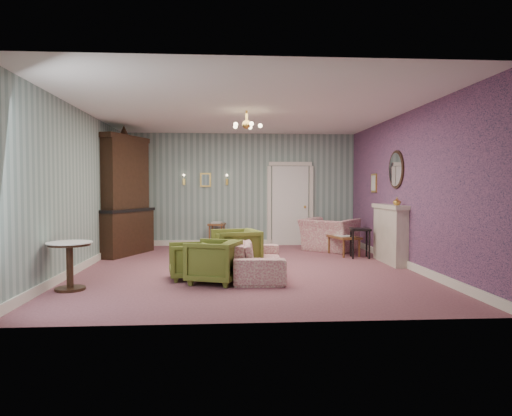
{
  "coord_description": "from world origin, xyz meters",
  "views": [
    {
      "loc": [
        -0.39,
        -8.5,
        1.48
      ],
      "look_at": [
        0.2,
        0.4,
        1.1
      ],
      "focal_mm": 32.39,
      "sensor_mm": 36.0,
      "label": 1
    }
  ],
  "objects": [
    {
      "name": "side_table_black",
      "position": [
        2.46,
        1.07,
        0.32
      ],
      "size": [
        0.48,
        0.48,
        0.63
      ],
      "primitive_type": null,
      "rotation": [
        0.0,
        0.0,
        -0.14
      ],
      "color": "black",
      "rests_on": "floor"
    },
    {
      "name": "chandelier",
      "position": [
        0.0,
        0.0,
        2.63
      ],
      "size": [
        0.56,
        0.56,
        0.36
      ],
      "primitive_type": null,
      "color": "gold",
      "rests_on": "ceiling"
    },
    {
      "name": "gilt_mirror_back",
      "position": [
        -0.9,
        3.46,
        1.7
      ],
      "size": [
        0.28,
        0.06,
        0.36
      ],
      "primitive_type": null,
      "color": "gold",
      "rests_on": "wall_back"
    },
    {
      "name": "coffee_table",
      "position": [
        2.23,
        1.54,
        0.22
      ],
      "size": [
        0.65,
        0.93,
        0.43
      ],
      "primitive_type": null,
      "rotation": [
        0.0,
        0.0,
        0.23
      ],
      "color": "brown",
      "rests_on": "floor"
    },
    {
      "name": "olive_chair_a",
      "position": [
        -0.58,
        -1.33,
        0.37
      ],
      "size": [
        0.88,
        0.91,
        0.75
      ],
      "primitive_type": "imported",
      "rotation": [
        0.0,
        0.0,
        -1.91
      ],
      "color": "#5E6623",
      "rests_on": "floor"
    },
    {
      "name": "wingback_chair",
      "position": [
        2.07,
        2.27,
        0.51
      ],
      "size": [
        1.39,
        1.34,
        1.03
      ],
      "primitive_type": "imported",
      "rotation": [
        0.0,
        0.0,
        2.44
      ],
      "color": "#9E4057",
      "rests_on": "floor"
    },
    {
      "name": "oval_mirror",
      "position": [
        2.96,
        0.4,
        1.85
      ],
      "size": [
        0.04,
        0.76,
        0.84
      ],
      "primitive_type": null,
      "color": "white",
      "rests_on": "wall_right"
    },
    {
      "name": "wall_front",
      "position": [
        0.0,
        -3.5,
        1.45
      ],
      "size": [
        6.0,
        0.0,
        6.0
      ],
      "primitive_type": "plane",
      "rotation": [
        -1.57,
        0.0,
        0.0
      ],
      "color": "slate",
      "rests_on": "ground"
    },
    {
      "name": "sofa_chintz",
      "position": [
        0.17,
        -0.71,
        0.4
      ],
      "size": [
        0.7,
        2.07,
        0.8
      ],
      "primitive_type": "imported",
      "rotation": [
        0.0,
        0.0,
        1.52
      ],
      "color": "#9E4057",
      "rests_on": "floor"
    },
    {
      "name": "fireplace",
      "position": [
        2.86,
        0.4,
        0.58
      ],
      "size": [
        0.3,
        1.4,
        1.16
      ],
      "primitive_type": null,
      "color": "beige",
      "rests_on": "floor"
    },
    {
      "name": "sconce_left",
      "position": [
        -1.45,
        3.44,
        1.7
      ],
      "size": [
        0.16,
        0.12,
        0.3
      ],
      "primitive_type": null,
      "color": "gold",
      "rests_on": "wall_back"
    },
    {
      "name": "wall_back",
      "position": [
        0.0,
        3.5,
        1.45
      ],
      "size": [
        6.0,
        0.0,
        6.0
      ],
      "primitive_type": "plane",
      "rotation": [
        1.57,
        0.0,
        0.0
      ],
      "color": "slate",
      "rests_on": "ground"
    },
    {
      "name": "wall_right_floral",
      "position": [
        2.98,
        0.0,
        1.45
      ],
      "size": [
        0.0,
        7.0,
        7.0
      ],
      "primitive_type": "plane",
      "rotation": [
        1.57,
        0.0,
        -1.57
      ],
      "color": "#B35984",
      "rests_on": "ground"
    },
    {
      "name": "pedestal_table",
      "position": [
        -2.65,
        -1.68,
        0.35
      ],
      "size": [
        0.84,
        0.84,
        0.71
      ],
      "primitive_type": null,
      "rotation": [
        0.0,
        0.0,
        -0.36
      ],
      "color": "black",
      "rests_on": "floor"
    },
    {
      "name": "burgundy_cushion",
      "position": [
        2.02,
        2.12,
        0.48
      ],
      "size": [
        0.41,
        0.28,
        0.39
      ],
      "primitive_type": "cube",
      "rotation": [
        0.17,
        0.0,
        -0.35
      ],
      "color": "maroon",
      "rests_on": "wingback_chair"
    },
    {
      "name": "dresser",
      "position": [
        -2.65,
        1.95,
        1.41
      ],
      "size": [
        1.17,
        1.78,
        2.81
      ],
      "primitive_type": null,
      "rotation": [
        0.0,
        0.0,
        -0.38
      ],
      "color": "black",
      "rests_on": "floor"
    },
    {
      "name": "framed_print",
      "position": [
        2.97,
        1.75,
        1.6
      ],
      "size": [
        0.04,
        0.34,
        0.42
      ],
      "primitive_type": null,
      "color": "gold",
      "rests_on": "wall_right"
    },
    {
      "name": "olive_chair_c",
      "position": [
        -0.2,
        -0.1,
        0.41
      ],
      "size": [
        0.9,
        0.94,
        0.81
      ],
      "primitive_type": "imported",
      "rotation": [
        0.0,
        0.0,
        -1.34
      ],
      "color": "#5E6623",
      "rests_on": "floor"
    },
    {
      "name": "door",
      "position": [
        1.3,
        3.46,
        1.08
      ],
      "size": [
        1.12,
        0.12,
        2.16
      ],
      "primitive_type": null,
      "color": "white",
      "rests_on": "floor"
    },
    {
      "name": "ceiling",
      "position": [
        0.0,
        0.0,
        2.9
      ],
      "size": [
        7.0,
        7.0,
        0.0
      ],
      "primitive_type": "plane",
      "rotation": [
        3.14,
        0.0,
        0.0
      ],
      "color": "white",
      "rests_on": "ground"
    },
    {
      "name": "wall_right",
      "position": [
        3.0,
        0.0,
        1.45
      ],
      "size": [
        0.0,
        7.0,
        7.0
      ],
      "primitive_type": "plane",
      "rotation": [
        1.57,
        0.0,
        -1.57
      ],
      "color": "slate",
      "rests_on": "ground"
    },
    {
      "name": "olive_chair_b",
      "position": [
        -0.98,
        -0.97,
        0.33
      ],
      "size": [
        0.69,
        0.73,
        0.66
      ],
      "primitive_type": "imported",
      "rotation": [
        0.0,
        0.0,
        -1.41
      ],
      "color": "#5E6623",
      "rests_on": "floor"
    },
    {
      "name": "sconce_right",
      "position": [
        -0.35,
        3.44,
        1.7
      ],
      "size": [
        0.16,
        0.12,
        0.3
      ],
      "primitive_type": null,
      "color": "gold",
      "rests_on": "wall_back"
    },
    {
      "name": "nesting_table",
      "position": [
        -0.61,
        3.15,
        0.33
      ],
      "size": [
        0.46,
        0.55,
        0.65
      ],
      "primitive_type": null,
      "rotation": [
        0.0,
        0.0,
        -0.16
      ],
      "color": "brown",
      "rests_on": "floor"
    },
    {
      "name": "mantel_vase",
      "position": [
        2.84,
        0.0,
        1.23
      ],
      "size": [
        0.15,
        0.15,
        0.15
      ],
      "primitive_type": "imported",
      "color": "gold",
      "rests_on": "fireplace"
    },
    {
      "name": "floor",
      "position": [
        0.0,
        0.0,
        0.0
      ],
      "size": [
        7.0,
        7.0,
        0.0
      ],
      "primitive_type": "plane",
      "color": "#8C515D",
      "rests_on": "ground"
    },
    {
      "name": "wall_left",
      "position": [
        -3.0,
        0.0,
        1.45
      ],
      "size": [
        0.0,
        7.0,
        7.0
      ],
      "primitive_type": "plane",
      "rotation": [
        1.57,
        0.0,
        1.57
      ],
      "color": "slate",
      "rests_on": "ground"
    }
  ]
}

